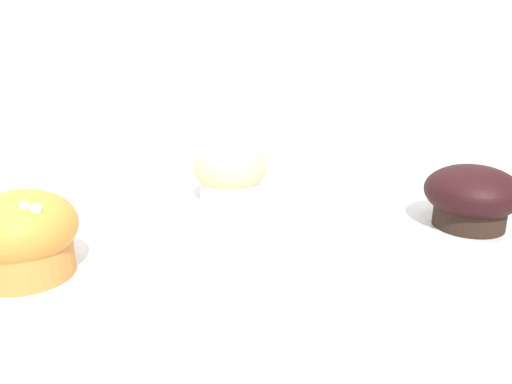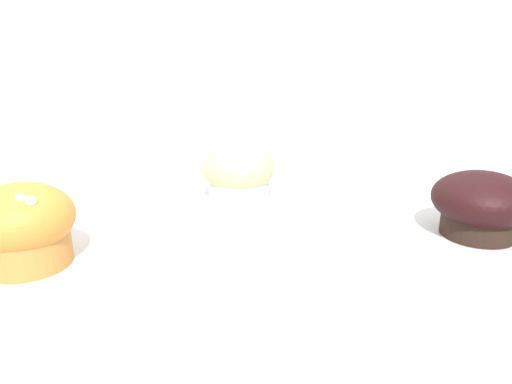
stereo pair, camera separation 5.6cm
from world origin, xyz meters
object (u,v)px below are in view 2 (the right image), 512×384
muffin_back_left (22,226)px  muffin_back_right (481,204)px  serving_plate (6,194)px  muffin_front_center (239,172)px

muffin_back_left → muffin_back_right: (0.48, -0.02, -0.00)m
muffin_back_left → serving_plate: (-0.08, 0.22, -0.04)m
muffin_front_center → serving_plate: bearing=168.8°
muffin_back_left → serving_plate: 0.24m
muffin_front_center → muffin_back_left: (-0.23, -0.16, 0.00)m
muffin_back_left → muffin_front_center: bearing=33.7°
muffin_front_center → muffin_back_left: size_ratio=0.97×
muffin_back_left → serving_plate: size_ratio=0.52×
serving_plate → muffin_back_right: bearing=-22.8°
muffin_back_right → serving_plate: (-0.56, 0.23, -0.03)m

